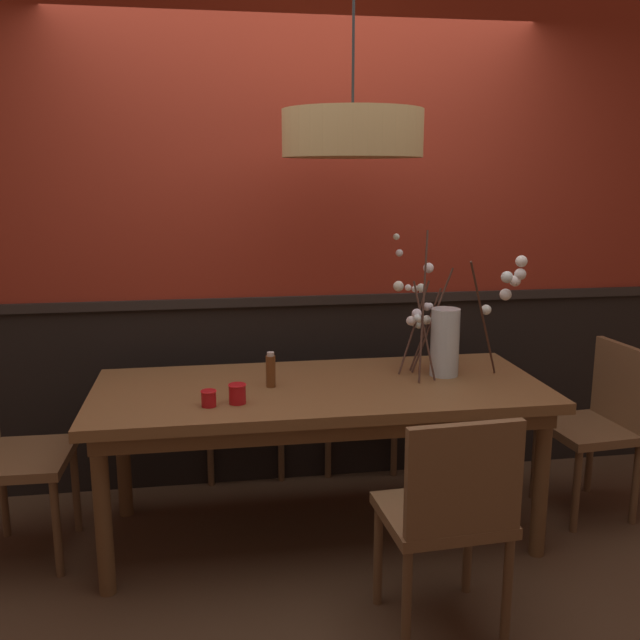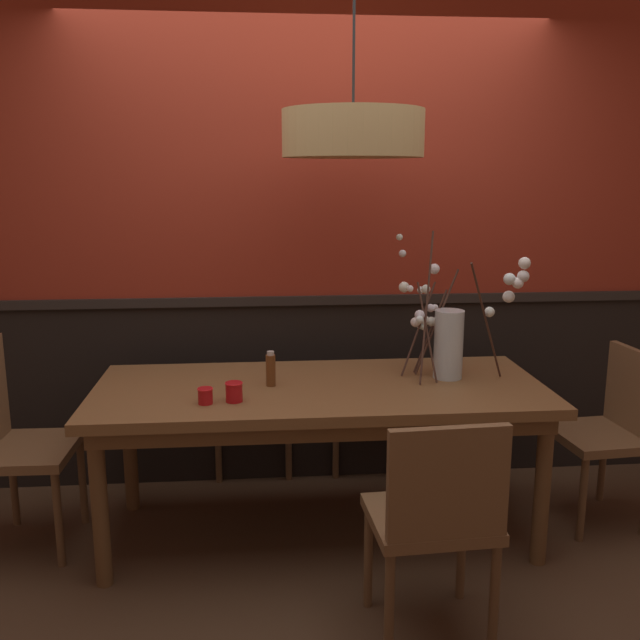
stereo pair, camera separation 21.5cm
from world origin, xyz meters
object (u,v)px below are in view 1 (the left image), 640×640
Objects in this scene: chair_far_side_right at (356,375)px; chair_near_side_right at (450,510)px; vase_with_blossoms at (446,334)px; candle_holder_nearer_edge at (209,398)px; dining_table at (320,402)px; condiment_bottle at (271,370)px; chair_far_side_left at (242,378)px; chair_head_east_end at (600,418)px; candle_holder_nearer_center at (237,394)px; chair_head_west_end at (4,443)px; pendant_lamp at (352,134)px.

chair_near_side_right is at bearing -90.29° from chair_far_side_right.
chair_far_side_right is 0.94m from vase_with_blossoms.
chair_near_side_right is 1.08m from candle_holder_nearer_edge.
vase_with_blossoms is (0.62, 0.07, 0.29)m from dining_table.
chair_near_side_right is 5.36× the size of condiment_bottle.
chair_head_east_end is (1.76, -0.86, -0.04)m from chair_far_side_left.
chair_far_side_right is at bearing 142.45° from chair_head_east_end.
dining_table is 0.46m from candle_holder_nearer_center.
vase_with_blossoms reaches higher than candle_holder_nearer_edge.
chair_head_east_end reaches higher than dining_table.
candle_holder_nearer_edge is at bearing -128.80° from chair_far_side_right.
chair_far_side_left reaches higher than candle_holder_nearer_center.
chair_far_side_left is at bearing 177.77° from chair_far_side_right.
chair_near_side_right is 0.90× the size of chair_head_west_end.
chair_far_side_left is (-0.67, 1.70, 0.03)m from chair_near_side_right.
vase_with_blossoms is at bearing 14.26° from candle_holder_nearer_edge.
chair_head_east_end is 2.85m from chair_head_west_end.
chair_head_west_end is 1.41× the size of vase_with_blossoms.
chair_far_side_right is at bearing 54.82° from candle_holder_nearer_center.
chair_head_west_end is at bearing -179.91° from chair_head_east_end.
candle_holder_nearer_center is 1.23m from pendant_lamp.
condiment_bottle is (-1.67, -0.01, 0.33)m from chair_head_east_end.
vase_with_blossoms is (0.94, -0.82, 0.42)m from chair_far_side_left.
chair_far_side_left reaches higher than chair_near_side_right.
candle_holder_nearer_edge is at bearing -14.94° from chair_head_west_end.
pendant_lamp reaches higher than chair_head_west_end.
dining_table is at bearing -0.82° from chair_head_west_end.
chair_far_side_right is 1.07m from condiment_bottle.
chair_near_side_right reaches higher than candle_holder_nearer_edge.
candle_holder_nearer_center is at bearing 140.07° from chair_near_side_right.
chair_far_side_left is at bearing 117.82° from pendant_lamp.
chair_head_east_end is 1.87m from candle_holder_nearer_center.
candle_holder_nearer_edge is (-1.95, -0.24, 0.29)m from chair_head_east_end.
candle_holder_nearer_edge is (-1.13, -0.29, -0.17)m from vase_with_blossoms.
condiment_bottle reaches higher than chair_near_side_right.
chair_head_west_end is at bearing -141.55° from chair_far_side_left.
pendant_lamp is (1.55, -0.01, 1.33)m from chair_head_west_end.
chair_far_side_right is 0.80× the size of pendant_lamp.
dining_table is at bearing 113.09° from chair_near_side_right.
condiment_bottle is at bearing 39.45° from candle_holder_nearer_edge.
condiment_bottle reaches higher than candle_holder_nearer_edge.
condiment_bottle is at bearing -176.28° from vase_with_blossoms.
vase_with_blossoms is at bearing -40.85° from chair_far_side_left.
chair_head_east_end is 0.72× the size of pendant_lamp.
chair_near_side_right reaches higher than chair_head_east_end.
chair_far_side_left reaches higher than condiment_bottle.
vase_with_blossoms is 0.86m from condiment_bottle.
chair_head_west_end is (-1.77, -0.84, 0.02)m from chair_far_side_right.
candle_holder_nearer_center is (-0.07, -1.09, 0.26)m from chair_far_side_left.
chair_far_side_right is at bearing 55.36° from condiment_bottle.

